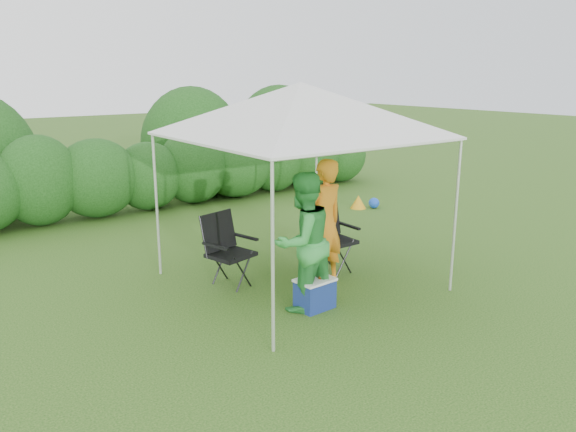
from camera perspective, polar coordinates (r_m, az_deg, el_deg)
ground at (r=7.85m, az=3.42°, el=-7.73°), size 70.00×70.00×0.00m
hedge at (r=12.68m, az=-14.05°, el=4.28°), size 12.68×1.53×1.80m
canopy at (r=7.68m, az=1.28°, el=10.72°), size 3.10×3.10×2.83m
chair_right at (r=8.59m, az=4.25°, el=-1.61°), size 0.65×0.59×1.05m
chair_left at (r=8.00m, az=-6.33°, el=-2.91°), size 0.74×0.70×1.03m
man at (r=7.89m, az=3.65°, el=-0.68°), size 0.69×0.48×1.81m
woman at (r=7.05m, az=1.51°, el=-2.65°), size 0.92×0.75×1.78m
cooler at (r=7.27m, az=2.74°, el=-7.86°), size 0.51×0.38×0.41m
bottle at (r=7.16m, az=3.34°, el=-5.48°), size 0.06×0.06×0.24m
lawn_toy at (r=12.64m, az=7.56°, el=1.40°), size 0.59×0.49×0.29m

